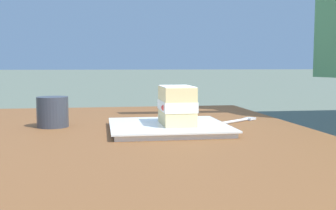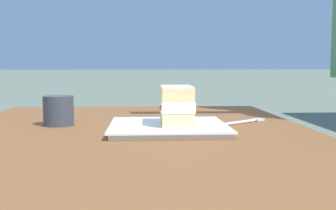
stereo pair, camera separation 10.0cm
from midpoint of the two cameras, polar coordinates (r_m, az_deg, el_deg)
name	(u,v)px [view 2 (the right image)]	position (r m, az deg, el deg)	size (l,w,h in m)	color
patio_table	(127,185)	(0.88, -2.28, -10.82)	(1.47, 0.89, 0.70)	brown
dessert_plate	(168,127)	(1.00, 2.85, -3.05)	(0.28, 0.28, 0.02)	white
cake_slice	(177,105)	(0.99, 4.05, -0.06)	(0.13, 0.09, 0.09)	#EAD18C
dessert_fork	(245,122)	(1.16, 12.86, -2.23)	(0.12, 0.14, 0.01)	silver
coffee_cup	(58,110)	(1.11, -12.21, -0.71)	(0.08, 0.08, 0.08)	#333842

